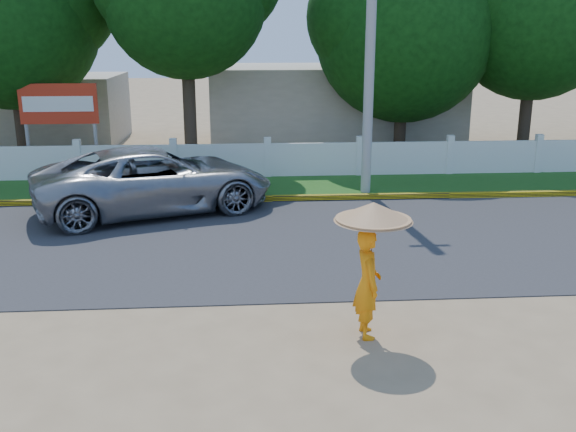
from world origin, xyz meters
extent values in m
plane|color=#9E8460|center=(0.00, 0.00, 0.00)|extent=(120.00, 120.00, 0.00)
cube|color=#38383A|center=(0.00, 4.50, 0.01)|extent=(60.00, 7.00, 0.02)
cube|color=#2D601E|center=(0.00, 9.75, 0.01)|extent=(60.00, 3.50, 0.03)
cube|color=yellow|center=(0.00, 8.05, 0.08)|extent=(40.00, 0.18, 0.16)
cube|color=silver|center=(0.00, 11.20, 0.55)|extent=(40.00, 0.10, 1.10)
cube|color=#B7AD99|center=(3.00, 18.00, 1.60)|extent=(10.00, 6.00, 3.20)
cube|color=#B7AD99|center=(-10.00, 19.00, 1.40)|extent=(8.00, 5.00, 2.80)
cylinder|color=#9C9C99|center=(2.77, 8.85, 4.40)|extent=(0.28, 0.28, 8.79)
imported|color=#929499|center=(-3.09, 7.23, 0.85)|extent=(6.69, 4.74, 1.69)
imported|color=orange|center=(1.05, -0.25, 0.86)|extent=(0.44, 0.64, 1.71)
cylinder|color=gray|center=(1.10, -0.25, 1.51)|extent=(0.02, 0.02, 1.11)
cone|color=#AF7E50|center=(1.10, -0.25, 1.99)|extent=(1.17, 1.17, 0.28)
cylinder|color=gray|center=(-7.85, 12.30, 1.00)|extent=(0.12, 0.12, 2.00)
cylinder|color=gray|center=(-5.65, 12.30, 1.00)|extent=(0.12, 0.12, 2.00)
cube|color=red|center=(-6.75, 12.30, 2.30)|extent=(2.50, 0.12, 1.30)
cube|color=silver|center=(-6.75, 12.24, 2.30)|extent=(2.25, 0.02, 0.49)
cylinder|color=#473828|center=(-8.63, 14.21, 1.63)|extent=(0.44, 0.44, 3.27)
sphere|color=#124910|center=(-8.63, 14.21, 4.93)|extent=(6.03, 6.03, 6.03)
cylinder|color=#473828|center=(-2.58, 13.06, 2.10)|extent=(0.44, 0.44, 4.21)
cylinder|color=#473828|center=(9.62, 13.82, 1.72)|extent=(0.44, 0.44, 3.45)
sphere|color=#124910|center=(9.62, 13.82, 5.05)|extent=(5.81, 5.81, 5.81)
cylinder|color=#473828|center=(5.07, 14.29, 1.39)|extent=(0.44, 0.44, 2.79)
sphere|color=#124910|center=(5.07, 14.29, 4.57)|extent=(6.47, 6.47, 6.47)
camera|label=1|loc=(-0.81, -9.20, 4.51)|focal=40.00mm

